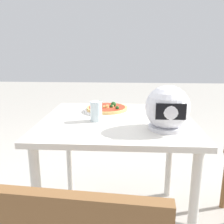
{
  "coord_description": "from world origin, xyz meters",
  "views": [
    {
      "loc": [
        -0.05,
        1.46,
        1.17
      ],
      "look_at": [
        0.04,
        -0.09,
        0.76
      ],
      "focal_mm": 40.04,
      "sensor_mm": 36.0,
      "label": 1
    }
  ],
  "objects_px": {
    "dining_table": "(117,135)",
    "motorcycle_helmet": "(167,109)",
    "pizza": "(107,108)",
    "drinking_glass": "(96,111)"
  },
  "relations": [
    {
      "from": "dining_table",
      "to": "motorcycle_helmet",
      "type": "relative_size",
      "value": 3.86
    },
    {
      "from": "pizza",
      "to": "drinking_glass",
      "type": "height_order",
      "value": "drinking_glass"
    },
    {
      "from": "dining_table",
      "to": "motorcycle_helmet",
      "type": "height_order",
      "value": "motorcycle_helmet"
    },
    {
      "from": "pizza",
      "to": "motorcycle_helmet",
      "type": "bearing_deg",
      "value": 133.66
    },
    {
      "from": "pizza",
      "to": "motorcycle_helmet",
      "type": "height_order",
      "value": "motorcycle_helmet"
    },
    {
      "from": "motorcycle_helmet",
      "to": "drinking_glass",
      "type": "xyz_separation_m",
      "value": [
        0.39,
        -0.13,
        -0.05
      ]
    },
    {
      "from": "pizza",
      "to": "motorcycle_helmet",
      "type": "distance_m",
      "value": 0.51
    },
    {
      "from": "motorcycle_helmet",
      "to": "dining_table",
      "type": "bearing_deg",
      "value": -33.09
    },
    {
      "from": "dining_table",
      "to": "pizza",
      "type": "relative_size",
      "value": 3.26
    },
    {
      "from": "dining_table",
      "to": "motorcycle_helmet",
      "type": "xyz_separation_m",
      "value": [
        -0.27,
        0.18,
        0.21
      ]
    }
  ]
}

